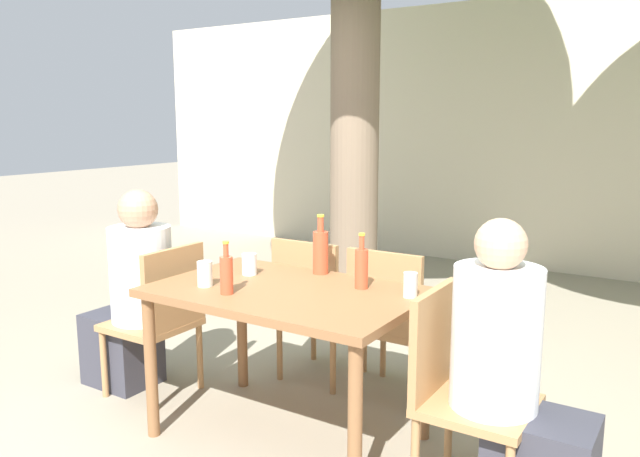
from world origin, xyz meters
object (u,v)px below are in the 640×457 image
object	(u,v)px
soda_bottle_0	(226,274)
drinking_glass_2	(249,264)
dining_table_front	(287,308)
drinking_glass_0	(205,274)
patio_chair_0	(161,313)
patio_chair_2	(315,302)
patio_chair_1	(458,383)
soda_bottle_1	(361,267)
patio_chair_3	(392,317)
person_seated_0	(133,300)
drinking_glass_1	(410,285)
person_seated_1	(514,385)
soda_bottle_2	(321,251)

from	to	relation	value
soda_bottle_0	drinking_glass_2	size ratio (longest dim) A/B	2.26
dining_table_front	drinking_glass_0	size ratio (longest dim) A/B	10.30
patio_chair_0	patio_chair_2	distance (m)	0.89
patio_chair_1	soda_bottle_1	bearing A→B (deg)	70.81
patio_chair_1	patio_chair_3	xyz separation A→B (m)	(-0.62, 0.64, 0.00)
drinking_glass_2	person_seated_0	bearing A→B (deg)	-171.21
drinking_glass_1	patio_chair_2	bearing A→B (deg)	150.80
patio_chair_2	soda_bottle_1	xyz separation A→B (m)	(0.56, -0.45, 0.38)
patio_chair_2	soda_bottle_0	distance (m)	0.95
patio_chair_1	drinking_glass_0	size ratio (longest dim) A/B	7.10
soda_bottle_0	person_seated_0	bearing A→B (deg)	166.34
dining_table_front	drinking_glass_2	world-z (taller)	drinking_glass_2
person_seated_1	drinking_glass_1	size ratio (longest dim) A/B	10.42
patio_chair_2	drinking_glass_1	size ratio (longest dim) A/B	7.65
soda_bottle_1	patio_chair_3	bearing A→B (deg)	95.74
drinking_glass_1	drinking_glass_2	bearing A→B (deg)	-175.66
drinking_glass_1	person_seated_0	bearing A→B (deg)	-173.58
soda_bottle_2	drinking_glass_1	xyz separation A→B (m)	(0.58, -0.15, -0.07)
soda_bottle_0	drinking_glass_1	distance (m)	0.85
person_seated_0	drinking_glass_0	world-z (taller)	person_seated_0
soda_bottle_1	soda_bottle_2	xyz separation A→B (m)	(-0.32, 0.14, 0.02)
drinking_glass_1	patio_chair_0	bearing A→B (deg)	-172.55
drinking_glass_0	drinking_glass_1	xyz separation A→B (m)	(0.93, 0.36, -0.00)
person_seated_1	soda_bottle_1	world-z (taller)	person_seated_1
dining_table_front	patio_chair_1	world-z (taller)	patio_chair_1
dining_table_front	person_seated_1	world-z (taller)	person_seated_1
patio_chair_3	drinking_glass_2	bearing A→B (deg)	42.07
person_seated_0	drinking_glass_2	xyz separation A→B (m)	(0.78, 0.12, 0.29)
person_seated_1	soda_bottle_2	bearing A→B (deg)	73.14
soda_bottle_0	soda_bottle_2	world-z (taller)	soda_bottle_2
person_seated_1	soda_bottle_2	world-z (taller)	person_seated_1
soda_bottle_0	drinking_glass_1	world-z (taller)	soda_bottle_0
patio_chair_1	drinking_glass_1	xyz separation A→B (m)	(-0.31, 0.19, 0.33)
patio_chair_3	soda_bottle_0	size ratio (longest dim) A/B	3.50
dining_table_front	person_seated_0	size ratio (longest dim) A/B	1.08
dining_table_front	person_seated_1	bearing A→B (deg)	-0.00
patio_chair_1	person_seated_1	xyz separation A→B (m)	(0.23, -0.00, 0.04)
soda_bottle_1	drinking_glass_2	world-z (taller)	soda_bottle_1
drinking_glass_0	soda_bottle_2	bearing A→B (deg)	56.52
drinking_glass_1	patio_chair_1	bearing A→B (deg)	-31.24
patio_chair_2	drinking_glass_1	xyz separation A→B (m)	(0.82, -0.46, 0.33)
soda_bottle_1	soda_bottle_0	bearing A→B (deg)	-138.95
person_seated_1	patio_chair_0	bearing A→B (deg)	90.00
drinking_glass_1	patio_chair_3	bearing A→B (deg)	123.84
drinking_glass_2	drinking_glass_1	bearing A→B (deg)	4.34
drinking_glass_1	soda_bottle_1	bearing A→B (deg)	177.54
drinking_glass_0	drinking_glass_1	world-z (taller)	drinking_glass_0
patio_chair_3	drinking_glass_0	bearing A→B (deg)	52.98
drinking_glass_1	soda_bottle_0	bearing A→B (deg)	-151.18
soda_bottle_2	drinking_glass_2	world-z (taller)	soda_bottle_2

